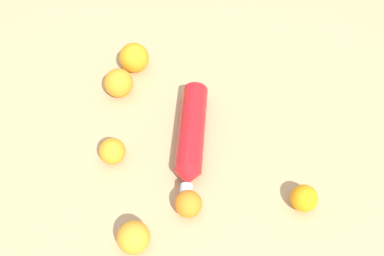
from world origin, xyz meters
name	(u,v)px	position (x,y,z in m)	size (l,w,h in m)	color
ground_plane	(168,142)	(0.00, 0.00, 0.00)	(2.40, 2.40, 0.00)	tan
water_bottle	(191,135)	(0.05, 0.02, 0.03)	(0.16, 0.31, 0.07)	red
orange_0	(133,237)	(0.05, -0.27, 0.04)	(0.07, 0.07, 0.07)	orange
orange_1	(134,58)	(-0.20, 0.19, 0.04)	(0.08, 0.08, 0.08)	orange
orange_2	(304,198)	(0.35, -0.03, 0.03)	(0.06, 0.06, 0.06)	orange
orange_3	(119,83)	(-0.19, 0.09, 0.04)	(0.08, 0.08, 0.08)	orange
orange_4	(188,204)	(0.12, -0.15, 0.03)	(0.06, 0.06, 0.06)	orange
orange_5	(112,151)	(-0.10, -0.10, 0.03)	(0.06, 0.06, 0.06)	orange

